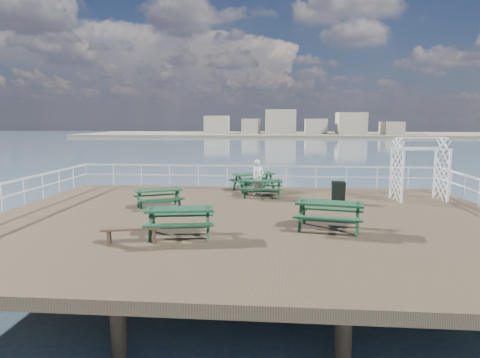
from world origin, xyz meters
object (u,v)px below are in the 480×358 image
at_px(picnic_table_d, 180,216).
at_px(flat_bench_near, 132,231).
at_px(trellis_arbor, 419,172).
at_px(person, 258,178).
at_px(picnic_table_e, 330,210).
at_px(picnic_table_a, 159,194).
at_px(picnic_table_b, 262,185).
at_px(picnic_table_c, 254,178).

xyz_separation_m(picnic_table_d, flat_bench_near, (-1.14, -0.86, -0.26)).
relative_size(trellis_arbor, person, 1.65).
xyz_separation_m(flat_bench_near, person, (3.07, 7.76, 0.46)).
relative_size(picnic_table_e, trellis_arbor, 0.86).
height_order(picnic_table_a, picnic_table_b, picnic_table_b).
distance_m(picnic_table_a, picnic_table_d, 4.15).
distance_m(picnic_table_c, person, 1.33).
relative_size(picnic_table_d, trellis_arbor, 0.81).
bearing_deg(picnic_table_a, person, 15.44).
relative_size(picnic_table_a, picnic_table_c, 0.87).
distance_m(flat_bench_near, person, 8.36).
bearing_deg(flat_bench_near, picnic_table_e, 4.97).
xyz_separation_m(picnic_table_d, picnic_table_e, (4.37, 1.11, 0.02)).
xyz_separation_m(picnic_table_b, flat_bench_near, (-3.27, -7.39, -0.20)).
height_order(picnic_table_d, picnic_table_e, picnic_table_e).
distance_m(picnic_table_d, person, 7.18).
bearing_deg(picnic_table_a, picnic_table_e, -49.05).
height_order(flat_bench_near, trellis_arbor, trellis_arbor).
relative_size(picnic_table_d, flat_bench_near, 1.32).
bearing_deg(trellis_arbor, picnic_table_a, -175.71).
height_order(picnic_table_b, picnic_table_e, picnic_table_e).
bearing_deg(picnic_table_a, picnic_table_b, 10.43).
distance_m(picnic_table_a, picnic_table_b, 4.71).
bearing_deg(picnic_table_c, picnic_table_a, -156.84).
bearing_deg(picnic_table_b, trellis_arbor, -0.12).
height_order(picnic_table_a, person, person).
bearing_deg(picnic_table_e, person, 124.01).
bearing_deg(picnic_table_e, picnic_table_d, -154.56).
xyz_separation_m(picnic_table_b, picnic_table_e, (2.24, -5.43, 0.08)).
distance_m(picnic_table_d, picnic_table_e, 4.51).
bearing_deg(flat_bench_near, picnic_table_b, 51.49).
height_order(picnic_table_b, flat_bench_near, picnic_table_b).
relative_size(picnic_table_b, trellis_arbor, 0.66).
bearing_deg(picnic_table_e, picnic_table_b, 123.67).
xyz_separation_m(picnic_table_a, flat_bench_near, (0.56, -4.64, -0.19)).
height_order(picnic_table_a, picnic_table_d, picnic_table_d).
bearing_deg(picnic_table_a, picnic_table_c, 27.49).
bearing_deg(picnic_table_c, trellis_arbor, -44.15).
bearing_deg(flat_bench_near, trellis_arbor, 21.77).
height_order(picnic_table_b, person, person).
height_order(picnic_table_e, flat_bench_near, picnic_table_e).
height_order(picnic_table_a, picnic_table_e, picnic_table_e).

